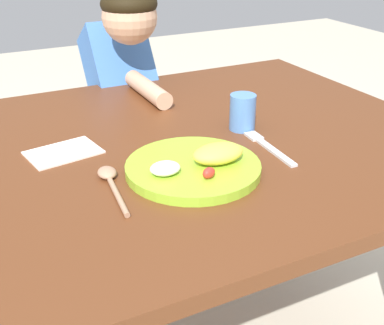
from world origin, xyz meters
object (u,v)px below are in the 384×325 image
object	(u,v)px
plate	(196,166)
fork	(266,145)
drinking_cup	(243,112)
person	(123,129)
spoon	(110,180)

from	to	relation	value
plate	fork	xyz separation A→B (m)	(0.20, 0.04, -0.01)
plate	drinking_cup	bearing A→B (deg)	36.98
plate	fork	size ratio (longest dim) A/B	1.17
fork	drinking_cup	bearing A→B (deg)	0.64
fork	person	size ratio (longest dim) A/B	0.23
drinking_cup	spoon	bearing A→B (deg)	-162.22
fork	spoon	world-z (taller)	spoon
plate	person	size ratio (longest dim) A/B	0.27
plate	drinking_cup	size ratio (longest dim) A/B	3.17
plate	spoon	distance (m)	0.17
fork	drinking_cup	xyz separation A→B (m)	(0.01, 0.11, 0.04)
spoon	drinking_cup	size ratio (longest dim) A/B	2.20
plate	person	distance (m)	0.75
fork	spoon	xyz separation A→B (m)	(-0.37, -0.01, 0.00)
spoon	person	world-z (taller)	person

